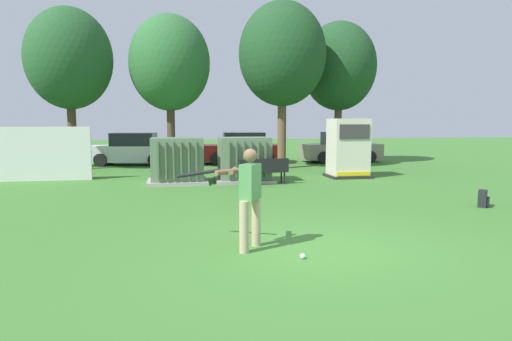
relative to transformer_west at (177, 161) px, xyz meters
The scene contains 17 objects.
ground_plane 9.25m from the transformer_west, 75.36° to the right, with size 96.00×96.00×0.00m, color #3D752D.
fence_panel 5.80m from the transformer_west, 164.11° to the left, with size 4.80×0.12×2.00m, color silver.
transformer_west is the anchor object (origin of this frame).
transformer_mid_west 2.40m from the transformer_west, ahead, with size 2.10×1.70×1.62m.
generator_enclosure 6.67m from the transformer_west, ahead, with size 1.60×1.40×2.30m.
park_bench 3.10m from the transformer_west, 18.68° to the right, with size 1.84×0.70×0.92m.
batter 8.76m from the transformer_west, 82.72° to the right, with size 1.45×1.15×1.74m.
sports_ball 9.64m from the transformer_west, 78.64° to the right, with size 0.09×0.09×0.09m, color white.
backpack 9.77m from the transformer_west, 37.85° to the right, with size 0.37×0.38×0.44m.
tree_left 8.23m from the transformer_west, 130.42° to the left, with size 3.77×3.77×7.21m.
tree_center_left 6.75m from the transformer_west, 92.29° to the left, with size 3.70×3.70×7.08m.
tree_center_right 7.89m from the transformer_west, 41.74° to the left, with size 3.99×3.99×7.63m.
tree_right 11.31m from the transformer_west, 37.24° to the left, with size 3.81×3.81×7.28m.
parked_car_leftmost 10.26m from the transformer_west, 137.99° to the left, with size 4.28×2.07×1.62m.
parked_car_left_of_center 7.63m from the transformer_west, 106.65° to the left, with size 4.39×2.34×1.62m.
parked_car_right_of_center 7.91m from the transformer_west, 64.74° to the left, with size 4.28×2.08×1.62m.
parked_car_rightmost 11.30m from the transformer_west, 38.47° to the left, with size 4.25×2.01×1.62m.
Camera 1 is at (-2.44, -7.34, 2.20)m, focal length 31.80 mm.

